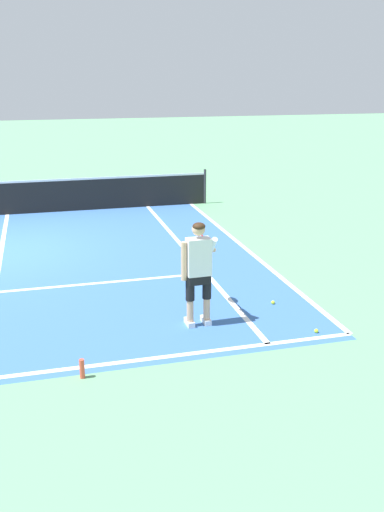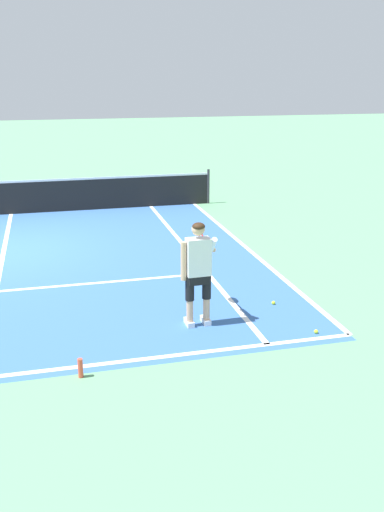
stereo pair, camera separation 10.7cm
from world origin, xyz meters
name	(u,v)px [view 1 (the left image)]	position (x,y,z in m)	size (l,w,h in m)	color
ground_plane	(1,252)	(0.00, 0.00, 0.00)	(80.00, 80.00, 0.00)	#609E70
line_centre_service	(2,245)	(0.00, 0.57, 0.00)	(0.10, 6.40, 0.01)	white
line_singles_right	(187,252)	(4.12, -1.09, 0.00)	(0.10, 9.71, 0.01)	white
line_doubles_right	(244,247)	(5.49, -1.09, 0.00)	(0.10, 9.71, 0.01)	white
tennis_net	(6,198)	(0.00, 3.77, 0.50)	(11.96, 0.08, 1.07)	#333338
tennis_player	(198,267)	(3.29, -4.97, 0.99)	(0.62, 1.13, 1.71)	white
tennis_ball_near_feet	(273,302)	(4.80, -4.49, 0.03)	(0.07, 0.07, 0.07)	#CCE02D
tennis_ball_by_baseline	(316,331)	(5.00, -5.77, 0.03)	(0.07, 0.07, 0.07)	#CCE02D
water_bottle	(82,369)	(1.33, -6.23, 0.14)	(0.07, 0.07, 0.27)	#E04C38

